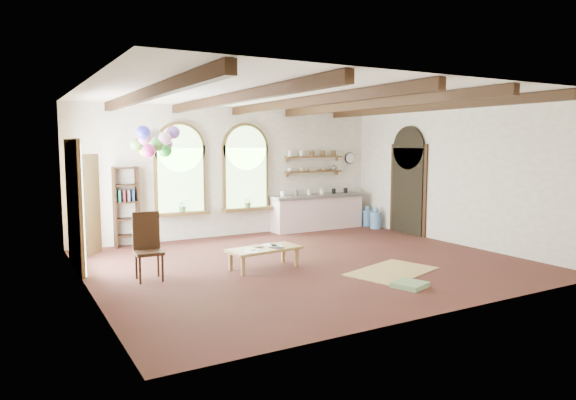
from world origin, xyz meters
TOP-DOWN VIEW (x-y plane):
  - floor at (0.00, 0.00)m, footprint 8.00×8.00m
  - ceiling_beams at (0.00, 0.00)m, footprint 6.20×6.80m
  - window_left at (-1.40, 3.43)m, footprint 1.30×0.28m
  - window_right at (0.30, 3.43)m, footprint 1.30×0.28m
  - left_doorway at (-3.95, 1.80)m, footprint 0.10×1.90m
  - right_doorway at (3.95, 1.50)m, footprint 0.10×1.30m
  - kitchen_counter at (2.30, 3.20)m, footprint 2.68×0.62m
  - wall_shelf_lower at (2.30, 3.38)m, footprint 1.70×0.24m
  - wall_shelf_upper at (2.30, 3.38)m, footprint 1.70×0.24m
  - wall_clock at (3.55, 3.45)m, footprint 0.32×0.04m
  - bookshelf at (-2.70, 3.32)m, footprint 0.53×0.32m
  - coffee_table at (-0.93, -0.01)m, footprint 1.42×0.76m
  - side_chair at (-3.00, 0.23)m, footprint 0.49×0.49m
  - floor_mat at (0.97, -1.39)m, footprint 1.91×1.49m
  - floor_cushion at (0.55, -2.30)m, footprint 0.60×0.60m
  - water_jug_a at (3.75, 2.50)m, footprint 0.30×0.30m
  - water_jug_b at (3.82, 2.98)m, footprint 0.29×0.29m
  - balloon_cluster at (-2.40, 1.87)m, footprint 0.89×0.89m
  - table_book at (-1.10, 0.13)m, footprint 0.19×0.27m
  - tablet at (-0.72, -0.13)m, footprint 0.23×0.28m
  - potted_plant_left at (-1.40, 3.32)m, footprint 0.27×0.23m
  - potted_plant_right at (0.30, 3.32)m, footprint 0.27×0.23m
  - shelf_cup_a at (1.55, 3.38)m, footprint 0.12×0.10m
  - shelf_cup_b at (1.90, 3.38)m, footprint 0.10×0.10m
  - shelf_bowl_a at (2.25, 3.38)m, footprint 0.22×0.22m
  - shelf_bowl_b at (2.60, 3.38)m, footprint 0.20×0.20m
  - shelf_vase at (2.95, 3.38)m, footprint 0.18×0.18m

SIDE VIEW (x-z plane):
  - floor at x=0.00m, z-range 0.00..0.00m
  - floor_mat at x=0.97m, z-range 0.00..0.02m
  - floor_cushion at x=0.55m, z-range 0.00..0.08m
  - water_jug_b at x=3.82m, z-range -0.04..0.53m
  - water_jug_a at x=3.75m, z-range -0.04..0.54m
  - side_chair at x=-3.00m, z-range -0.24..0.91m
  - coffee_table at x=-0.93m, z-range 0.15..0.54m
  - tablet at x=-0.72m, z-range 0.39..0.40m
  - table_book at x=-1.10m, z-range 0.39..0.41m
  - kitchen_counter at x=2.30m, z-range 0.01..0.95m
  - potted_plant_left at x=-1.40m, z-range 0.70..1.00m
  - potted_plant_right at x=0.30m, z-range 0.70..1.00m
  - bookshelf at x=-2.70m, z-range 0.00..1.80m
  - right_doorway at x=3.95m, z-range -0.10..2.30m
  - left_doorway at x=-3.95m, z-range -0.10..2.40m
  - wall_shelf_lower at x=2.30m, z-range 1.53..1.57m
  - shelf_bowl_a at x=2.25m, z-range 1.57..1.62m
  - shelf_bowl_b at x=2.60m, z-range 1.57..1.63m
  - shelf_cup_b at x=1.90m, z-range 1.57..1.66m
  - shelf_cup_a at x=1.55m, z-range 1.57..1.67m
  - window_left at x=-1.40m, z-range 0.53..2.73m
  - window_right at x=0.30m, z-range 0.53..2.73m
  - shelf_vase at x=2.95m, z-range 1.57..1.76m
  - wall_clock at x=3.55m, z-range 1.74..2.06m
  - wall_shelf_upper at x=2.30m, z-range 1.93..1.97m
  - balloon_cluster at x=-2.40m, z-range 1.77..2.93m
  - ceiling_beams at x=0.00m, z-range 3.01..3.19m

